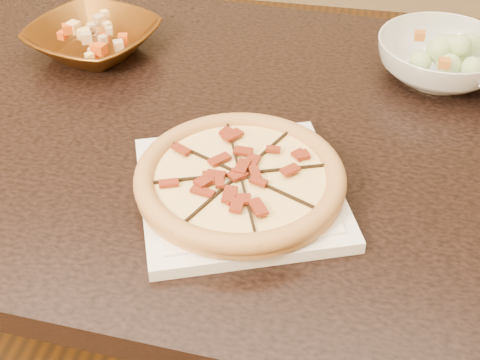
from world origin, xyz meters
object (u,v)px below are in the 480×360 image
Objects in this scene: pizza at (240,178)px; bronze_bowl at (93,39)px; dining_table at (189,168)px; plate at (240,191)px; salad_bowl at (441,59)px.

pizza is 0.48m from bronze_bowl.
plate is (0.12, -0.18, 0.12)m from dining_table.
bronze_bowl is at bearing 141.75° from dining_table.
plate is 1.22× the size of pizza.
bronze_bowl is (-0.34, 0.35, -0.01)m from pizza.
dining_table is 4.85× the size of pizza.
bronze_bowl is (-0.34, 0.35, 0.02)m from plate.
dining_table is at bearing -152.89° from salad_bowl.
plate is 0.02m from pizza.
pizza reaches higher than plate.
dining_table is at bearing 125.17° from plate.
salad_bowl is at bearing 53.96° from plate.
pizza is (-0.00, 0.00, 0.02)m from plate.
dining_table is 3.99× the size of plate.
dining_table is 6.27× the size of bronze_bowl.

